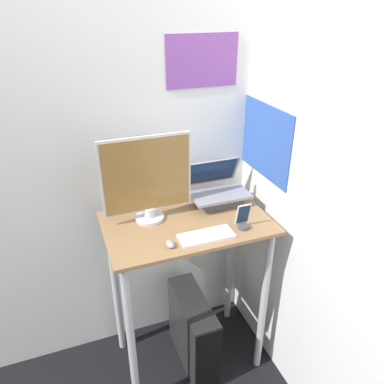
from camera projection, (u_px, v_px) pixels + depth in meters
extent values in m
cube|color=white|center=(166.00, 161.00, 2.29)|extent=(6.00, 0.05, 2.60)
cube|color=purple|center=(202.00, 61.00, 2.07)|extent=(0.43, 0.01, 0.29)
cube|color=white|center=(305.00, 192.00, 1.92)|extent=(0.05, 6.00, 2.60)
cube|color=#3359B2|center=(261.00, 138.00, 2.19)|extent=(0.01, 0.62, 0.42)
cube|color=#936D47|center=(187.00, 223.00, 2.09)|extent=(0.92, 0.57, 0.02)
cylinder|color=#B7B7BC|center=(131.00, 343.00, 2.02)|extent=(0.04, 0.04, 1.06)
cylinder|color=#B7B7BC|center=(263.00, 305.00, 2.27)|extent=(0.04, 0.04, 1.06)
cylinder|color=#B7B7BC|center=(116.00, 288.00, 2.40)|extent=(0.04, 0.04, 1.06)
cylinder|color=#B7B7BC|center=(230.00, 260.00, 2.66)|extent=(0.04, 0.04, 1.06)
cube|color=#4C4C51|center=(220.00, 201.00, 2.23)|extent=(0.24, 0.13, 0.06)
cube|color=gray|center=(220.00, 195.00, 2.22)|extent=(0.35, 0.19, 0.02)
cube|color=gray|center=(211.00, 172.00, 2.29)|extent=(0.35, 0.09, 0.18)
cube|color=navy|center=(212.00, 172.00, 2.28)|extent=(0.31, 0.07, 0.16)
cylinder|color=silver|center=(150.00, 218.00, 2.10)|extent=(0.16, 0.16, 0.02)
cylinder|color=silver|center=(149.00, 212.00, 2.08)|extent=(0.06, 0.06, 0.05)
cube|color=silver|center=(147.00, 175.00, 1.98)|extent=(0.49, 0.01, 0.43)
cube|color=olive|center=(147.00, 175.00, 1.98)|extent=(0.47, 0.01, 0.41)
cube|color=white|center=(206.00, 236.00, 1.94)|extent=(0.29, 0.12, 0.01)
cube|color=silver|center=(206.00, 235.00, 1.94)|extent=(0.27, 0.10, 0.00)
ellipsoid|color=#99999E|center=(170.00, 244.00, 1.87)|extent=(0.04, 0.07, 0.03)
cylinder|color=#4C4C51|center=(243.00, 227.00, 2.02)|extent=(0.06, 0.06, 0.02)
cube|color=silver|center=(243.00, 214.00, 1.99)|extent=(0.08, 0.03, 0.12)
cube|color=navy|center=(243.00, 214.00, 1.99)|extent=(0.07, 0.03, 0.11)
cube|color=black|center=(193.00, 330.00, 2.44)|extent=(0.17, 0.52, 0.51)
cube|color=black|center=(208.00, 363.00, 2.22)|extent=(0.16, 0.01, 0.49)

